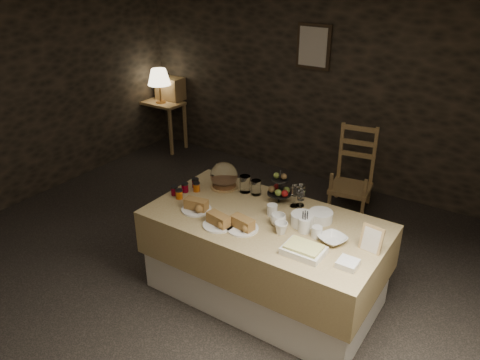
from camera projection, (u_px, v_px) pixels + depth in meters
The scene contains 27 objects.
ground_plane at pixel (207, 267), 4.61m from camera, with size 5.50×5.00×0.01m, color black.
room_shell at pixel (201, 115), 3.93m from camera, with size 5.52×5.02×2.60m.
buffet_table at pixel (264, 252), 4.05m from camera, with size 1.99×1.06×0.79m.
console_table at pixel (161, 110), 7.20m from camera, with size 0.70×0.40×0.75m.
table_lamp at pixel (159, 77), 6.92m from camera, with size 0.34×0.34×0.51m.
wine_rack at pixel (170, 88), 7.18m from camera, with size 0.42×0.26×0.34m, color olive.
chair at pixel (354, 172), 5.57m from camera, with size 0.52×0.51×0.77m.
framed_picture at pixel (314, 47), 5.77m from camera, with size 0.45×0.04×0.55m.
plate_stack_a at pixel (302, 219), 3.79m from camera, with size 0.19×0.19×0.10m, color silver.
plate_stack_b at pixel (321, 216), 3.85m from camera, with size 0.20×0.20×0.09m, color silver.
cutlery_holder at pixel (304, 225), 3.69m from camera, with size 0.10×0.10×0.12m, color silver.
cup_a at pixel (278, 220), 3.78m from camera, with size 0.13×0.13×0.10m, color silver.
cup_b at pixel (281, 228), 3.67m from camera, with size 0.11×0.11×0.10m, color silver.
mug_c at pixel (272, 210), 3.94m from camera, with size 0.09×0.09×0.10m, color silver.
mug_d at pixel (317, 232), 3.63m from camera, with size 0.08×0.08×0.09m, color silver.
bowl at pixel (332, 239), 3.57m from camera, with size 0.20×0.20×0.05m, color silver.
cake_dome at pixel (224, 177), 4.39m from camera, with size 0.26×0.26×0.26m.
fruit_stand at pixel (280, 190), 4.11m from camera, with size 0.22×0.22×0.31m.
bread_platter_left at pixel (196, 206), 4.01m from camera, with size 0.26×0.26×0.11m.
bread_platter_center at pixel (218, 221), 3.78m from camera, with size 0.26×0.26×0.11m.
bread_platter_right at pixel (242, 225), 3.74m from camera, with size 0.26×0.26×0.11m.
jam_jars at pixel (186, 189), 4.31m from camera, with size 0.18×0.32×0.07m.
tart_dish at pixel (304, 250), 3.43m from camera, with size 0.30×0.22×0.07m.
square_dish at pixel (348, 264), 3.30m from camera, with size 0.14×0.14×0.04m, color silver.
menu_frame at pixel (371, 240), 3.45m from camera, with size 0.17×0.02×0.22m, color olive.
storage_jar_a at pixel (245, 184), 4.31m from camera, with size 0.10×0.10×0.16m, color white.
storage_jar_b at pixel (256, 187), 4.26m from camera, with size 0.09×0.09×0.14m, color white.
Camera 1 is at (2.36, -2.96, 2.78)m, focal length 35.00 mm.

